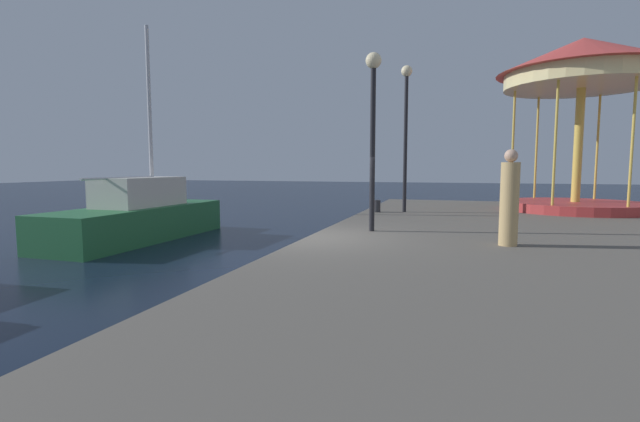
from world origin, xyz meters
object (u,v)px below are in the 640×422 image
at_px(lamp_post_mid_promenade, 373,109).
at_px(bollard_south, 377,206).
at_px(sailboat_green, 138,216).
at_px(lamp_post_far_end, 406,114).
at_px(carousel, 582,81).
at_px(person_far_corner, 509,201).

bearing_deg(lamp_post_mid_promenade, bollard_south, 98.47).
distance_m(sailboat_green, lamp_post_far_end, 9.11).
height_order(carousel, bollard_south, carousel).
bearing_deg(lamp_post_mid_promenade, carousel, 50.45).
bearing_deg(lamp_post_far_end, sailboat_green, -157.56).
distance_m(sailboat_green, lamp_post_mid_promenade, 8.30).
bearing_deg(person_far_corner, bollard_south, 121.89).
relative_size(sailboat_green, bollard_south, 16.82).
bearing_deg(sailboat_green, lamp_post_far_end, 22.44).
height_order(bollard_south, person_far_corner, person_far_corner).
bearing_deg(carousel, bollard_south, -158.75).
bearing_deg(bollard_south, carousel, 21.25).
xyz_separation_m(lamp_post_far_end, bollard_south, (-0.86, -0.29, -2.99)).
relative_size(bollard_south, person_far_corner, 0.22).
height_order(sailboat_green, lamp_post_far_end, sailboat_green).
distance_m(sailboat_green, person_far_corner, 10.84).
xyz_separation_m(carousel, bollard_south, (-6.36, -2.47, -4.12)).
relative_size(carousel, lamp_post_mid_promenade, 1.42).
bearing_deg(lamp_post_far_end, lamp_post_mid_promenade, -92.48).
xyz_separation_m(bollard_south, person_far_corner, (3.48, -5.59, 0.65)).
height_order(sailboat_green, bollard_south, sailboat_green).
distance_m(carousel, lamp_post_far_end, 6.02).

